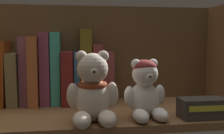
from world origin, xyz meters
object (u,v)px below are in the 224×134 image
(book_5, at_px, (25,71))
(teddy_bear_smaller, at_px, (145,90))
(book_6, at_px, (35,70))
(book_11, at_px, (86,66))
(book_4, at_px, (15,79))
(book_10, at_px, (77,77))
(book_8, at_px, (56,68))
(book_12, at_px, (97,73))
(book_7, at_px, (46,68))
(book_3, at_px, (5,73))
(small_product_box, at_px, (203,108))
(book_9, at_px, (67,77))
(teddy_bear_larger, at_px, (93,92))
(book_13, at_px, (107,77))

(book_5, xyz_separation_m, teddy_bear_smaller, (0.32, -0.21, -0.03))
(book_6, bearing_deg, book_11, 0.00)
(book_4, xyz_separation_m, book_10, (0.19, 0.00, 0.00))
(book_8, relative_size, book_12, 1.21)
(book_7, bearing_deg, book_11, 0.00)
(book_11, bearing_deg, book_4, 180.00)
(book_3, xyz_separation_m, book_8, (0.15, 0.00, 0.01))
(book_12, distance_m, small_product_box, 0.34)
(small_product_box, bearing_deg, book_4, 155.60)
(book_6, relative_size, teddy_bear_smaller, 1.38)
(book_5, height_order, book_6, same)
(teddy_bear_smaller, bearing_deg, book_10, 129.05)
(book_5, height_order, book_10, book_5)
(book_4, height_order, book_11, book_11)
(book_4, distance_m, book_10, 0.19)
(book_4, xyz_separation_m, teddy_bear_smaller, (0.36, -0.21, -0.01))
(book_4, bearing_deg, book_3, 180.00)
(teddy_bear_smaller, bearing_deg, book_9, 133.59)
(book_7, relative_size, teddy_bear_larger, 1.28)
(book_13, height_order, teddy_bear_smaller, book_13)
(teddy_bear_larger, bearing_deg, book_7, 120.18)
(book_6, bearing_deg, book_8, 0.00)
(book_3, bearing_deg, book_7, 0.00)
(book_8, xyz_separation_m, book_12, (0.13, 0.00, -0.02))
(book_9, bearing_deg, book_4, 180.00)
(book_5, distance_m, teddy_bear_smaller, 0.39)
(book_7, distance_m, book_12, 0.16)
(teddy_bear_larger, relative_size, teddy_bear_smaller, 1.15)
(book_7, xyz_separation_m, book_9, (0.07, 0.00, -0.03))
(book_9, bearing_deg, book_3, 180.00)
(teddy_bear_smaller, bearing_deg, book_5, 147.46)
(book_4, height_order, book_6, book_6)
(book_3, relative_size, book_11, 0.84)
(book_5, distance_m, book_9, 0.13)
(book_7, bearing_deg, book_9, 0.00)
(book_12, height_order, teddy_bear_larger, book_12)
(book_6, relative_size, book_12, 1.13)
(book_6, bearing_deg, book_5, 180.00)
(book_11, height_order, teddy_bear_smaller, book_11)
(teddy_bear_larger, bearing_deg, book_5, 130.58)
(book_5, xyz_separation_m, book_7, (0.06, 0.00, 0.01))
(book_13, bearing_deg, teddy_bear_smaller, -71.42)
(book_8, distance_m, teddy_bear_larger, 0.25)
(book_13, xyz_separation_m, teddy_bear_smaller, (0.07, -0.21, -0.01))
(book_10, xyz_separation_m, book_12, (0.06, 0.00, 0.01))
(book_6, xyz_separation_m, book_9, (0.10, 0.00, -0.02))
(book_7, height_order, book_11, book_11)
(book_12, xyz_separation_m, small_product_box, (0.25, -0.23, -0.07))
(teddy_bear_larger, bearing_deg, teddy_bear_smaller, 7.00)
(book_3, distance_m, book_12, 0.28)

